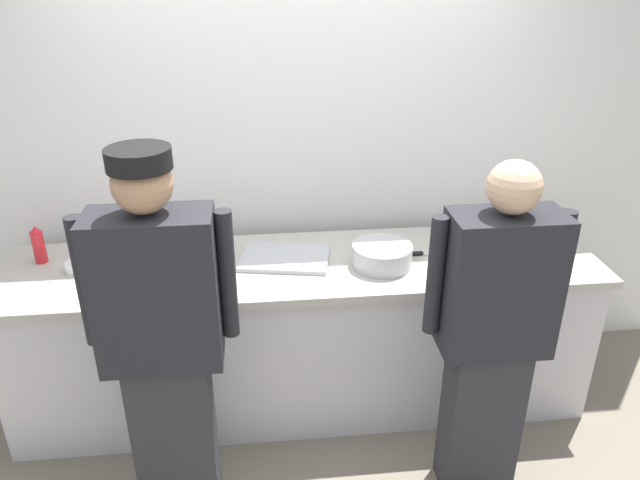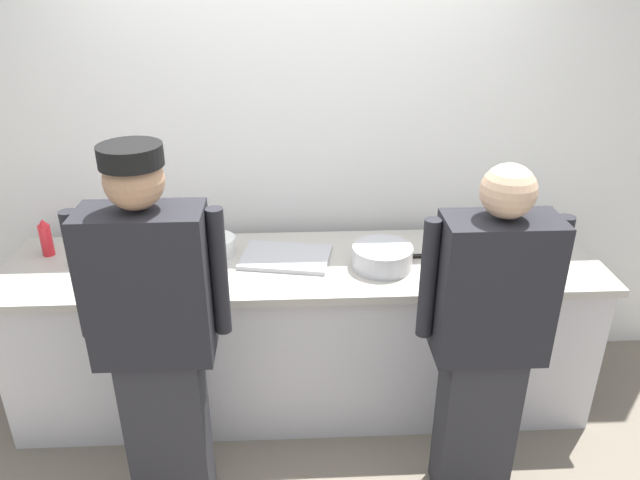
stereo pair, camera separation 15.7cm
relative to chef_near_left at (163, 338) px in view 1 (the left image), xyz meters
The scene contains 16 objects.
ground_plane 1.16m from the chef_near_left, 24.78° to the left, with size 9.00×9.00×0.00m, color slate.
wall_back 1.42m from the chef_near_left, 62.01° to the left, with size 4.90×0.10×2.76m.
prep_counter 1.05m from the chef_near_left, 47.32° to the left, with size 3.12×0.75×0.89m.
chef_near_left is the anchor object (origin of this frame).
chef_center 1.40m from the chef_near_left, ahead, with size 0.61×0.24×1.65m.
plate_stack_front 1.91m from the chef_near_left, 25.94° to the left, with size 0.19×0.19×0.06m.
plate_stack_rear 0.82m from the chef_near_left, 78.05° to the left, with size 0.20×0.20×0.10m.
mixing_bowl_steel 1.20m from the chef_near_left, 30.53° to the left, with size 0.31×0.31×0.11m, color #B7BABF.
sheet_tray 0.90m from the chef_near_left, 53.21° to the left, with size 0.46×0.32×0.02m, color #B7BABF.
squeeze_bottle_primary 1.11m from the chef_near_left, 131.13° to the left, with size 0.06×0.06×0.21m.
squeeze_bottle_secondary 1.49m from the chef_near_left, 20.25° to the left, with size 0.06×0.06×0.18m.
squeeze_bottle_spare 0.76m from the chef_near_left, 114.38° to the left, with size 0.06×0.06×0.20m.
ramekin_green_sauce 0.89m from the chef_near_left, 126.60° to the left, with size 0.10×0.10×0.05m.
ramekin_orange_sauce 0.57m from the chef_near_left, 112.52° to the left, with size 0.11×0.11×0.04m.
deli_cup 1.75m from the chef_near_left, 20.98° to the left, with size 0.09×0.09×0.09m, color white.
chefs_knife 1.48m from the chef_near_left, 28.44° to the left, with size 0.28×0.03×0.02m.
Camera 1 is at (-0.21, -2.41, 2.37)m, focal length 34.03 mm.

